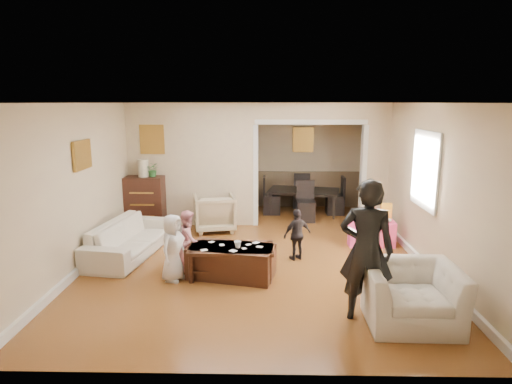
{
  "coord_description": "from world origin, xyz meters",
  "views": [
    {
      "loc": [
        0.16,
        -7.25,
        2.61
      ],
      "look_at": [
        0.0,
        0.2,
        1.05
      ],
      "focal_mm": 30.19,
      "sensor_mm": 36.0,
      "label": 1
    }
  ],
  "objects_px": {
    "armchair_front": "(411,295)",
    "coffee_cup": "(238,244)",
    "play_table": "(380,232)",
    "child_kneel_b": "(189,240)",
    "coffee_table": "(231,261)",
    "adult_person": "(366,251)",
    "child_toddler": "(297,235)",
    "dresser": "(145,202)",
    "dining_table": "(303,202)",
    "child_kneel_a": "(173,248)",
    "sofa": "(130,238)",
    "table_lamp": "(143,168)",
    "cyan_cup": "(376,219)",
    "armchair_back": "(214,213)"
  },
  "relations": [
    {
      "from": "play_table",
      "to": "child_kneel_b",
      "type": "xyz_separation_m",
      "value": [
        -3.35,
        -1.26,
        0.24
      ]
    },
    {
      "from": "sofa",
      "to": "play_table",
      "type": "bearing_deg",
      "value": -73.06
    },
    {
      "from": "dresser",
      "to": "dining_table",
      "type": "height_order",
      "value": "dresser"
    },
    {
      "from": "dresser",
      "to": "cyan_cup",
      "type": "bearing_deg",
      "value": -13.3
    },
    {
      "from": "cyan_cup",
      "to": "child_kneel_a",
      "type": "distance_m",
      "value": 3.78
    },
    {
      "from": "dining_table",
      "to": "armchair_front",
      "type": "bearing_deg",
      "value": -69.4
    },
    {
      "from": "sofa",
      "to": "armchair_back",
      "type": "relative_size",
      "value": 2.47
    },
    {
      "from": "coffee_table",
      "to": "play_table",
      "type": "distance_m",
      "value": 3.07
    },
    {
      "from": "dresser",
      "to": "adult_person",
      "type": "height_order",
      "value": "adult_person"
    },
    {
      "from": "armchair_back",
      "to": "adult_person",
      "type": "height_order",
      "value": "adult_person"
    },
    {
      "from": "table_lamp",
      "to": "adult_person",
      "type": "height_order",
      "value": "adult_person"
    },
    {
      "from": "armchair_back",
      "to": "cyan_cup",
      "type": "relative_size",
      "value": 10.41
    },
    {
      "from": "table_lamp",
      "to": "cyan_cup",
      "type": "height_order",
      "value": "table_lamp"
    },
    {
      "from": "sofa",
      "to": "cyan_cup",
      "type": "bearing_deg",
      "value": -73.52
    },
    {
      "from": "coffee_table",
      "to": "coffee_cup",
      "type": "height_order",
      "value": "coffee_cup"
    },
    {
      "from": "dresser",
      "to": "table_lamp",
      "type": "distance_m",
      "value": 0.73
    },
    {
      "from": "play_table",
      "to": "coffee_cup",
      "type": "bearing_deg",
      "value": -147.77
    },
    {
      "from": "dresser",
      "to": "adult_person",
      "type": "relative_size",
      "value": 0.62
    },
    {
      "from": "cyan_cup",
      "to": "table_lamp",
      "type": "bearing_deg",
      "value": 166.7
    },
    {
      "from": "armchair_back",
      "to": "dining_table",
      "type": "xyz_separation_m",
      "value": [
        1.95,
        1.4,
        -0.09
      ]
    },
    {
      "from": "armchair_front",
      "to": "dresser",
      "type": "height_order",
      "value": "dresser"
    },
    {
      "from": "adult_person",
      "to": "child_kneel_b",
      "type": "relative_size",
      "value": 1.84
    },
    {
      "from": "dining_table",
      "to": "child_kneel_a",
      "type": "height_order",
      "value": "child_kneel_a"
    },
    {
      "from": "table_lamp",
      "to": "coffee_table",
      "type": "relative_size",
      "value": 0.28
    },
    {
      "from": "armchair_back",
      "to": "play_table",
      "type": "distance_m",
      "value": 3.3
    },
    {
      "from": "armchair_front",
      "to": "child_kneel_a",
      "type": "bearing_deg",
      "value": 159.91
    },
    {
      "from": "adult_person",
      "to": "child_toddler",
      "type": "distance_m",
      "value": 2.18
    },
    {
      "from": "dresser",
      "to": "coffee_cup",
      "type": "height_order",
      "value": "dresser"
    },
    {
      "from": "adult_person",
      "to": "child_kneel_b",
      "type": "bearing_deg",
      "value": -18.16
    },
    {
      "from": "dresser",
      "to": "dining_table",
      "type": "relative_size",
      "value": 0.67
    },
    {
      "from": "dresser",
      "to": "sofa",
      "type": "bearing_deg",
      "value": -83.76
    },
    {
      "from": "coffee_cup",
      "to": "cyan_cup",
      "type": "relative_size",
      "value": 1.35
    },
    {
      "from": "sofa",
      "to": "armchair_front",
      "type": "relative_size",
      "value": 1.88
    },
    {
      "from": "dresser",
      "to": "child_toddler",
      "type": "bearing_deg",
      "value": -30.91
    },
    {
      "from": "play_table",
      "to": "adult_person",
      "type": "relative_size",
      "value": 0.28
    },
    {
      "from": "sofa",
      "to": "table_lamp",
      "type": "xyz_separation_m",
      "value": [
        -0.18,
        1.67,
        0.98
      ]
    },
    {
      "from": "armchair_front",
      "to": "coffee_cup",
      "type": "distance_m",
      "value": 2.52
    },
    {
      "from": "adult_person",
      "to": "child_kneel_a",
      "type": "distance_m",
      "value": 2.83
    },
    {
      "from": "coffee_cup",
      "to": "play_table",
      "type": "relative_size",
      "value": 0.22
    },
    {
      "from": "armchair_back",
      "to": "dresser",
      "type": "relative_size",
      "value": 0.76
    },
    {
      "from": "coffee_cup",
      "to": "child_toddler",
      "type": "xyz_separation_m",
      "value": [
        0.95,
        0.8,
        -0.09
      ]
    },
    {
      "from": "armchair_front",
      "to": "coffee_cup",
      "type": "bearing_deg",
      "value": 149.89
    },
    {
      "from": "table_lamp",
      "to": "child_kneel_b",
      "type": "relative_size",
      "value": 0.38
    },
    {
      "from": "sofa",
      "to": "armchair_back",
      "type": "distance_m",
      "value": 1.97
    },
    {
      "from": "play_table",
      "to": "dining_table",
      "type": "bearing_deg",
      "value": 118.74
    },
    {
      "from": "coffee_table",
      "to": "child_toddler",
      "type": "height_order",
      "value": "child_toddler"
    },
    {
      "from": "play_table",
      "to": "child_kneel_a",
      "type": "height_order",
      "value": "child_kneel_a"
    },
    {
      "from": "dresser",
      "to": "coffee_cup",
      "type": "bearing_deg",
      "value": -51.26
    },
    {
      "from": "dining_table",
      "to": "child_kneel_b",
      "type": "relative_size",
      "value": 1.72
    },
    {
      "from": "coffee_cup",
      "to": "sofa",
      "type": "bearing_deg",
      "value": 153.39
    }
  ]
}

